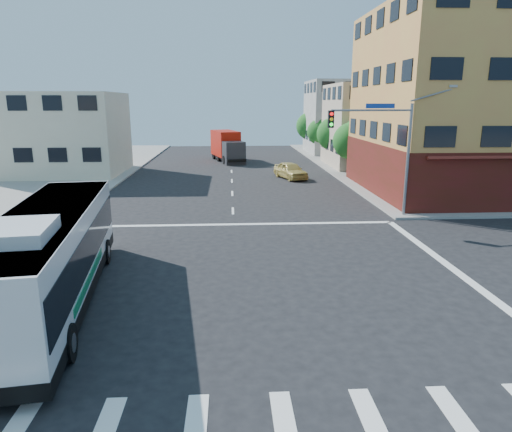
{
  "coord_description": "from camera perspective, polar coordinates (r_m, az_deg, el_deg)",
  "views": [
    {
      "loc": [
        -0.15,
        -16.71,
        7.05
      ],
      "look_at": [
        0.97,
        2.88,
        2.16
      ],
      "focal_mm": 32.0,
      "sensor_mm": 36.0,
      "label": 1
    }
  ],
  "objects": [
    {
      "name": "building_east_far",
      "position": [
        66.95,
        11.81,
        11.98
      ],
      "size": [
        12.06,
        10.06,
        10.0
      ],
      "color": "#ADADA8",
      "rests_on": "ground"
    },
    {
      "name": "signal_mast_ne",
      "position": [
        28.92,
        15.56,
        9.4
      ],
      "size": [
        7.91,
        1.13,
        8.07
      ],
      "color": "gray",
      "rests_on": "ground"
    },
    {
      "name": "ground",
      "position": [
        18.13,
        -2.57,
        -8.89
      ],
      "size": [
        120.0,
        120.0,
        0.0
      ],
      "primitive_type": "plane",
      "color": "black",
      "rests_on": "ground"
    },
    {
      "name": "corner_building_ne",
      "position": [
        40.56,
        27.02,
        10.88
      ],
      "size": [
        18.1,
        15.44,
        14.0
      ],
      "color": "#BE9344",
      "rests_on": "ground"
    },
    {
      "name": "building_west",
      "position": [
        49.73,
        -23.43,
        9.37
      ],
      "size": [
        12.06,
        10.06,
        8.0
      ],
      "color": "beige",
      "rests_on": "ground"
    },
    {
      "name": "parked_car",
      "position": [
        43.61,
        4.34,
        5.71
      ],
      "size": [
        3.21,
        4.93,
        1.56
      ],
      "primitive_type": "imported",
      "rotation": [
        0.0,
        0.0,
        0.33
      ],
      "color": "tan",
      "rests_on": "ground"
    },
    {
      "name": "building_east_near",
      "position": [
        53.56,
        15.66,
        10.79
      ],
      "size": [
        12.06,
        10.06,
        9.0
      ],
      "color": "tan",
      "rests_on": "ground"
    },
    {
      "name": "street_tree_b",
      "position": [
        54.09,
        9.76,
        10.32
      ],
      "size": [
        3.8,
        3.8,
        5.79
      ],
      "color": "#342113",
      "rests_on": "ground"
    },
    {
      "name": "box_truck",
      "position": [
        56.5,
        -3.6,
        8.62
      ],
      "size": [
        4.35,
        8.43,
        3.65
      ],
      "rotation": [
        0.0,
        0.0,
        0.26
      ],
      "color": "#27272C",
      "rests_on": "ground"
    },
    {
      "name": "transit_bus",
      "position": [
        17.59,
        -24.37,
        -4.49
      ],
      "size": [
        4.37,
        13.0,
        3.78
      ],
      "rotation": [
        0.0,
        0.0,
        0.13
      ],
      "color": "black",
      "rests_on": "ground"
    },
    {
      "name": "street_tree_a",
      "position": [
        46.36,
        11.96,
        9.43
      ],
      "size": [
        3.6,
        3.6,
        5.53
      ],
      "color": "#342113",
      "rests_on": "ground"
    },
    {
      "name": "street_tree_d",
      "position": [
        69.75,
        6.81,
        11.32
      ],
      "size": [
        4.0,
        4.0,
        6.03
      ],
      "color": "#342113",
      "rests_on": "ground"
    },
    {
      "name": "street_tree_c",
      "position": [
        61.92,
        8.09,
        10.56
      ],
      "size": [
        3.4,
        3.4,
        5.29
      ],
      "color": "#342113",
      "rests_on": "ground"
    }
  ]
}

